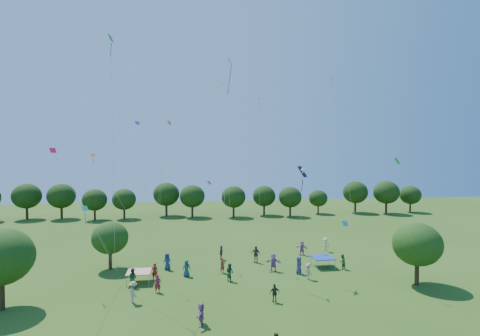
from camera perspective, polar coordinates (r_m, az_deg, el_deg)
name	(u,v)px	position (r m, az deg, el deg)	size (l,w,h in m)	color
near_tree_west	(1,257)	(35.21, -32.64, -11.34)	(4.91, 4.91, 6.42)	#422B19
near_tree_north	(110,238)	(42.59, -19.20, -10.01)	(3.80, 3.80, 5.07)	#422B19
near_tree_east	(417,244)	(39.14, 25.40, -10.46)	(4.44, 4.44, 5.82)	#422B19
treeline	(203,196)	(73.95, -5.73, -4.25)	(88.01, 8.77, 6.77)	#422B19
tent_red_stripe	(139,272)	(38.02, -15.15, -15.03)	(2.20, 2.20, 1.10)	#EC3F1B
tent_blue	(323,258)	(42.50, 12.51, -13.18)	(2.20, 2.20, 1.10)	#173D9A
crowd_person_0	(187,268)	(38.92, -8.15, -14.89)	(0.82, 0.44, 1.67)	navy
crowd_person_1	(222,265)	(39.66, -2.69, -14.58)	(0.61, 0.39, 1.62)	maroon
crowd_person_2	(342,262)	(42.26, 15.32, -13.62)	(0.79, 0.43, 1.60)	#24552F
crowd_person_3	(326,245)	(49.06, 12.91, -11.30)	(1.15, 0.52, 1.77)	beige
crowd_person_4	(256,254)	(43.21, 2.41, -12.99)	(1.12, 0.51, 1.90)	#483E3A
crowd_person_5	(273,262)	(40.36, 5.11, -14.14)	(1.71, 0.61, 1.84)	#925998
crowd_person_6	(167,262)	(41.36, -11.03, -13.81)	(0.87, 0.47, 1.77)	navy
crowd_person_7	(155,271)	(38.51, -12.87, -15.12)	(0.62, 0.40, 1.65)	maroon
crowd_person_8	(230,272)	(37.28, -1.59, -15.59)	(0.85, 0.46, 1.72)	#245532
crowd_person_9	(309,271)	(38.33, 10.41, -15.22)	(1.05, 0.47, 1.60)	#A49683
crowd_person_10	(221,253)	(44.35, -2.87, -12.78)	(0.96, 0.44, 1.64)	#443A36
crowd_person_11	(201,314)	(28.61, -5.96, -21.30)	(1.53, 0.55, 1.64)	#9E5C8E
crowd_person_12	(299,265)	(39.78, 8.96, -14.46)	(0.86, 0.47, 1.75)	navy
crowd_person_13	(158,284)	(35.21, -12.44, -16.83)	(0.59, 0.38, 1.58)	maroon
crowd_person_14	(132,278)	(36.99, -16.07, -15.77)	(0.88, 0.47, 1.77)	#255627
crowd_person_15	(133,292)	(33.40, -15.97, -17.73)	(1.17, 0.53, 1.79)	tan
crowd_person_16	(275,293)	(32.56, 5.31, -18.45)	(0.89, 0.40, 1.52)	#38302C
crowd_person_17	(302,248)	(46.88, 9.41, -11.94)	(1.60, 0.57, 1.71)	#A560A0
pirate_kite	(302,173)	(37.18, 9.49, -0.69)	(1.87, 3.82, 9.72)	black
red_high_kite	(228,96)	(39.13, -1.77, 10.94)	(1.78, 7.45, 21.10)	red
small_kite_0	(106,178)	(47.01, -19.74, -1.39)	(7.64, 5.53, 11.01)	orange
small_kite_1	(166,149)	(44.04, -11.17, 2.85)	(1.94, 3.41, 14.86)	orange
small_kite_2	(259,130)	(46.98, 2.98, 5.79)	(1.60, 7.36, 18.33)	#EFAD15
small_kite_3	(373,189)	(30.91, 19.67, -3.06)	(7.84, 3.14, 10.62)	green
small_kite_4	(346,225)	(44.51, 15.81, -8.40)	(1.20, 1.45, 3.32)	#158BD9
small_kite_5	(213,195)	(41.16, -4.07, -4.18)	(2.84, 1.18, 7.98)	#A31B98
small_kite_6	(159,192)	(42.00, -12.24, -3.64)	(1.40, 0.37, 9.07)	silver
small_kite_7	(90,219)	(35.72, -21.93, -7.20)	(2.69, 2.37, 6.39)	#0CB59B
small_kite_8	(72,187)	(32.68, -24.25, -2.61)	(3.69, 6.28, 11.37)	#EF0E4E
small_kite_9	(225,133)	(43.34, -2.34, 5.40)	(1.08, 5.14, 19.47)	orange
small_kite_10	(341,136)	(40.19, 15.11, 4.74)	(4.42, 2.80, 18.82)	gold
small_kite_11	(112,83)	(36.92, -18.98, 12.17)	(0.48, 0.78, 21.76)	#198920
small_kite_12	(142,162)	(38.60, -14.72, 0.90)	(1.64, 1.25, 14.17)	blue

